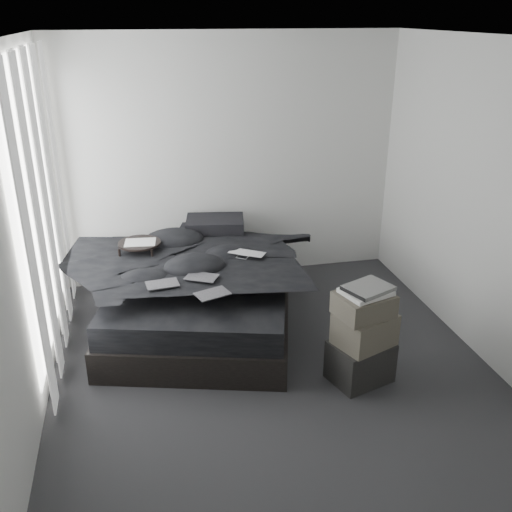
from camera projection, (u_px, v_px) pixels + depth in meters
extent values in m
cube|color=#2F2E31|center=(277.00, 378.00, 4.66)|extent=(3.60, 4.20, 0.01)
cube|color=white|center=(283.00, 38.00, 3.63)|extent=(3.60, 4.20, 0.01)
cube|color=silver|center=(230.00, 161.00, 6.03)|extent=(3.60, 0.01, 2.60)
cube|color=silver|center=(412.00, 410.00, 2.26)|extent=(3.60, 0.01, 2.60)
cube|color=silver|center=(18.00, 249.00, 3.79)|extent=(0.01, 4.20, 2.60)
cube|color=silver|center=(500.00, 212.00, 4.50)|extent=(0.01, 4.20, 2.60)
cube|color=white|center=(38.00, 201.00, 4.58)|extent=(0.02, 2.00, 2.30)
cube|color=white|center=(45.00, 209.00, 4.62)|extent=(0.06, 2.12, 2.48)
cube|color=black|center=(205.00, 310.00, 5.43)|extent=(2.09, 2.45, 0.29)
cube|color=black|center=(204.00, 286.00, 5.33)|extent=(2.02, 2.37, 0.22)
imported|color=black|center=(202.00, 265.00, 5.19)|extent=(1.97, 2.14, 0.24)
cube|color=black|center=(209.00, 236.00, 6.01)|extent=(0.72, 0.58, 0.14)
cube|color=black|center=(215.00, 224.00, 5.93)|extent=(0.65, 0.50, 0.13)
imported|color=silver|center=(245.00, 248.00, 5.21)|extent=(0.40, 0.37, 0.03)
cube|color=black|center=(162.00, 276.00, 4.69)|extent=(0.28, 0.20, 0.01)
cube|color=black|center=(201.00, 268.00, 4.81)|extent=(0.31, 0.28, 0.01)
cube|color=black|center=(212.00, 284.00, 4.52)|extent=(0.31, 0.25, 0.01)
cylinder|color=black|center=(143.00, 278.00, 5.54)|extent=(0.50, 0.50, 0.74)
cube|color=white|center=(140.00, 243.00, 5.38)|extent=(0.31, 0.24, 0.01)
cube|color=black|center=(113.00, 320.00, 5.41)|extent=(0.19, 0.22, 0.13)
cube|color=black|center=(360.00, 361.00, 4.58)|extent=(0.55, 0.48, 0.34)
cube|color=#524D41|center=(365.00, 329.00, 4.46)|extent=(0.52, 0.47, 0.26)
cube|color=#524D41|center=(364.00, 305.00, 4.37)|extent=(0.48, 0.42, 0.18)
cube|color=silver|center=(366.00, 292.00, 4.33)|extent=(0.42, 0.37, 0.03)
cube|color=silver|center=(368.00, 288.00, 4.32)|extent=(0.42, 0.38, 0.03)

